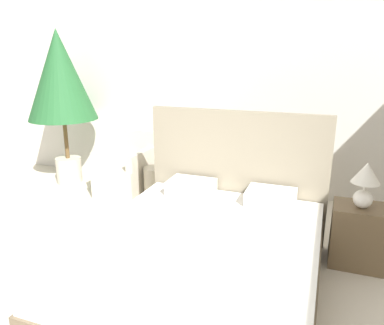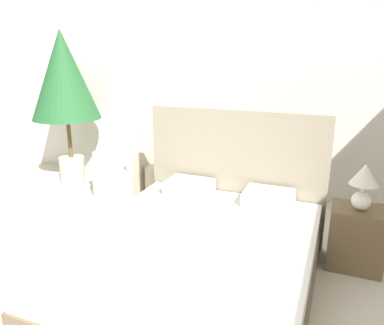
{
  "view_description": "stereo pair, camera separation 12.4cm",
  "coord_description": "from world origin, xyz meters",
  "px_view_note": "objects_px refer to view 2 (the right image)",
  "views": [
    {
      "loc": [
        1.23,
        -1.18,
        1.91
      ],
      "look_at": [
        -0.25,
        2.82,
        0.65
      ],
      "focal_mm": 35.0,
      "sensor_mm": 36.0,
      "label": 1
    },
    {
      "loc": [
        1.34,
        -1.13,
        1.91
      ],
      "look_at": [
        -0.25,
        2.82,
        0.65
      ],
      "focal_mm": 35.0,
      "sensor_mm": 36.0,
      "label": 2
    }
  ],
  "objects_px": {
    "armchair_near_window_left": "(128,174)",
    "side_table": "(157,183)",
    "table_lamp": "(364,182)",
    "bed": "(200,255)",
    "armchair_near_window_right": "(192,182)",
    "nightstand": "(356,238)",
    "potted_palm": "(64,79)"
  },
  "relations": [
    {
      "from": "armchair_near_window_left",
      "to": "side_table",
      "type": "bearing_deg",
      "value": -5.61
    },
    {
      "from": "table_lamp",
      "to": "side_table",
      "type": "xyz_separation_m",
      "value": [
        -2.45,
        0.82,
        -0.61
      ]
    },
    {
      "from": "bed",
      "to": "armchair_near_window_left",
      "type": "xyz_separation_m",
      "value": [
        -1.72,
        1.67,
        -0.0
      ]
    },
    {
      "from": "armchair_near_window_right",
      "to": "table_lamp",
      "type": "xyz_separation_m",
      "value": [
        1.96,
        -0.89,
        0.55
      ]
    },
    {
      "from": "armchair_near_window_left",
      "to": "nightstand",
      "type": "bearing_deg",
      "value": -13.79
    },
    {
      "from": "side_table",
      "to": "bed",
      "type": "bearing_deg",
      "value": -52.5
    },
    {
      "from": "armchair_near_window_left",
      "to": "potted_palm",
      "type": "distance_m",
      "value": 1.64
    },
    {
      "from": "bed",
      "to": "armchair_near_window_right",
      "type": "height_order",
      "value": "bed"
    },
    {
      "from": "armchair_near_window_right",
      "to": "armchair_near_window_left",
      "type": "bearing_deg",
      "value": 175.96
    },
    {
      "from": "potted_palm",
      "to": "table_lamp",
      "type": "distance_m",
      "value": 4.17
    },
    {
      "from": "table_lamp",
      "to": "side_table",
      "type": "relative_size",
      "value": 0.93
    },
    {
      "from": "bed",
      "to": "side_table",
      "type": "bearing_deg",
      "value": 127.5
    },
    {
      "from": "bed",
      "to": "side_table",
      "type": "distance_m",
      "value": 2.02
    },
    {
      "from": "bed",
      "to": "nightstand",
      "type": "xyz_separation_m",
      "value": [
        1.22,
        0.81,
        0.01
      ]
    },
    {
      "from": "table_lamp",
      "to": "armchair_near_window_right",
      "type": "bearing_deg",
      "value": 155.49
    },
    {
      "from": "side_table",
      "to": "armchair_near_window_right",
      "type": "bearing_deg",
      "value": 8.2
    },
    {
      "from": "potted_palm",
      "to": "side_table",
      "type": "bearing_deg",
      "value": -6.58
    },
    {
      "from": "bed",
      "to": "armchair_near_window_left",
      "type": "distance_m",
      "value": 2.4
    },
    {
      "from": "bed",
      "to": "armchair_near_window_left",
      "type": "height_order",
      "value": "bed"
    },
    {
      "from": "potted_palm",
      "to": "nightstand",
      "type": "distance_m",
      "value": 4.29
    },
    {
      "from": "potted_palm",
      "to": "nightstand",
      "type": "bearing_deg",
      "value": -13.68
    },
    {
      "from": "bed",
      "to": "nightstand",
      "type": "relative_size",
      "value": 3.87
    },
    {
      "from": "armchair_near_window_left",
      "to": "table_lamp",
      "type": "height_order",
      "value": "table_lamp"
    },
    {
      "from": "armchair_near_window_right",
      "to": "potted_palm",
      "type": "height_order",
      "value": "potted_palm"
    },
    {
      "from": "bed",
      "to": "armchair_near_window_right",
      "type": "bearing_deg",
      "value": 113.84
    },
    {
      "from": "armchair_near_window_left",
      "to": "nightstand",
      "type": "relative_size",
      "value": 1.48
    },
    {
      "from": "armchair_near_window_right",
      "to": "nightstand",
      "type": "relative_size",
      "value": 1.48
    },
    {
      "from": "armchair_near_window_left",
      "to": "side_table",
      "type": "relative_size",
      "value": 1.89
    },
    {
      "from": "nightstand",
      "to": "side_table",
      "type": "relative_size",
      "value": 1.28
    },
    {
      "from": "potted_palm",
      "to": "table_lamp",
      "type": "bearing_deg",
      "value": -14.07
    },
    {
      "from": "nightstand",
      "to": "side_table",
      "type": "distance_m",
      "value": 2.57
    },
    {
      "from": "armchair_near_window_right",
      "to": "table_lamp",
      "type": "distance_m",
      "value": 2.22
    }
  ]
}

